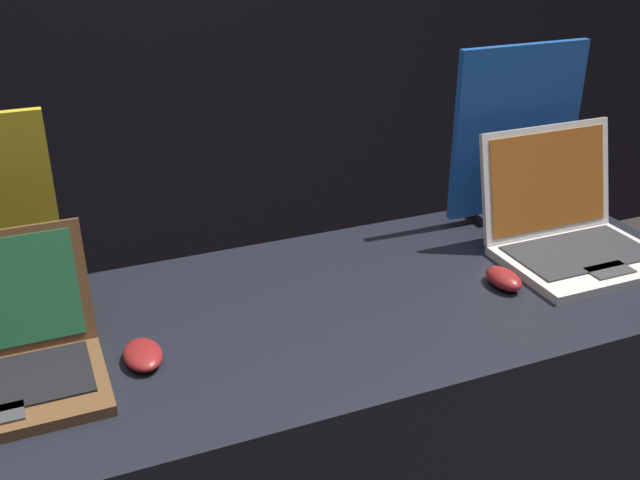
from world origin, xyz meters
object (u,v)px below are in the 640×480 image
(laptop_back, at_px, (569,228))
(promo_stand_back, at_px, (516,138))
(mouse_back, at_px, (504,279))
(mouse_front, at_px, (143,355))

(laptop_back, relative_size, promo_stand_back, 0.81)
(laptop_back, bearing_deg, promo_stand_back, 90.00)
(mouse_back, relative_size, promo_stand_back, 0.23)
(mouse_front, height_order, laptop_back, laptop_back)
(promo_stand_back, bearing_deg, mouse_front, -163.53)
(mouse_front, relative_size, promo_stand_back, 0.24)
(laptop_back, relative_size, mouse_back, 3.54)
(mouse_back, distance_m, promo_stand_back, 0.43)
(promo_stand_back, bearing_deg, mouse_back, -126.70)
(mouse_front, distance_m, promo_stand_back, 1.04)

